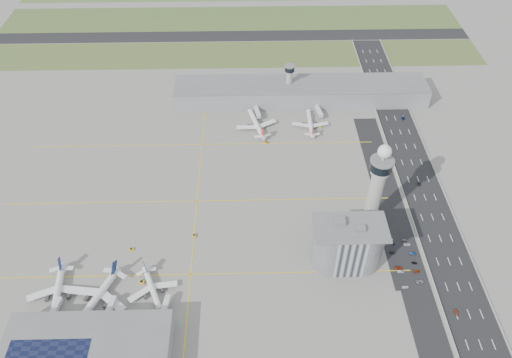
{
  "coord_description": "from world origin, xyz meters",
  "views": [
    {
      "loc": [
        -5.44,
        -204.73,
        242.48
      ],
      "look_at": [
        0.0,
        35.0,
        15.0
      ],
      "focal_mm": 35.0,
      "sensor_mm": 36.0,
      "label": 1
    }
  ],
  "objects_px": {
    "car_lot_0": "(405,287)",
    "car_lot_6": "(420,282)",
    "car_hw_4": "(372,77)",
    "airplane_near_c": "(152,289)",
    "jet_bridge_far_0": "(256,109)",
    "airplane_near_b": "(95,296)",
    "car_hw_1": "(419,184)",
    "control_tower": "(377,184)",
    "car_lot_4": "(392,243)",
    "car_lot_7": "(417,271)",
    "car_lot_10": "(407,244)",
    "tug_5": "(319,126)",
    "car_lot_5": "(390,239)",
    "car_lot_2": "(399,268)",
    "car_hw_0": "(456,312)",
    "car_lot_9": "(412,253)",
    "tug_4": "(266,142)",
    "jet_bridge_near_0": "(50,322)",
    "secondary_tower": "(289,79)",
    "car_lot_1": "(401,272)",
    "airplane_near_a": "(56,291)",
    "airplane_far_a": "(256,121)",
    "jet_bridge_near_2": "(162,319)",
    "car_lot_3": "(393,252)",
    "tug_1": "(147,273)",
    "airplane_far_b": "(311,121)",
    "tug_3": "(194,235)",
    "admin_building": "(347,245)",
    "car_lot_8": "(414,263)",
    "car_lot_11": "(405,240)",
    "car_hw_2": "(403,118)",
    "tug_0": "(131,249)",
    "tug_2": "(142,282)"
  },
  "relations": [
    {
      "from": "car_lot_11",
      "to": "tug_0",
      "type": "bearing_deg",
      "value": 88.4
    },
    {
      "from": "jet_bridge_near_0",
      "to": "car_lot_1",
      "type": "height_order",
      "value": "jet_bridge_near_0"
    },
    {
      "from": "tug_4",
      "to": "car_lot_9",
      "type": "relative_size",
      "value": 0.71
    },
    {
      "from": "airplane_far_b",
      "to": "tug_5",
      "type": "relative_size",
      "value": 11.43
    },
    {
      "from": "tug_1",
      "to": "car_lot_1",
      "type": "bearing_deg",
      "value": -102.97
    },
    {
      "from": "airplane_near_b",
      "to": "car_hw_1",
      "type": "height_order",
      "value": "airplane_near_b"
    },
    {
      "from": "airplane_near_a",
      "to": "car_lot_9",
      "type": "distance_m",
      "value": 209.3
    },
    {
      "from": "car_hw_1",
      "to": "tug_1",
      "type": "bearing_deg",
      "value": -149.42
    },
    {
      "from": "car_hw_2",
      "to": "control_tower",
      "type": "bearing_deg",
      "value": -106.11
    },
    {
      "from": "control_tower",
      "to": "car_lot_4",
      "type": "xyz_separation_m",
      "value": [
        11.77,
        -17.81,
        -34.45
      ]
    },
    {
      "from": "airplane_far_a",
      "to": "car_lot_7",
      "type": "relative_size",
      "value": 9.93
    },
    {
      "from": "tug_5",
      "to": "admin_building",
      "type": "bearing_deg",
      "value": -166.01
    },
    {
      "from": "airplane_near_c",
      "to": "jet_bridge_far_0",
      "type": "relative_size",
      "value": 2.45
    },
    {
      "from": "tug_1",
      "to": "car_lot_4",
      "type": "distance_m",
      "value": 150.47
    },
    {
      "from": "car_lot_11",
      "to": "airplane_near_b",
      "type": "bearing_deg",
      "value": 99.51
    },
    {
      "from": "airplane_far_b",
      "to": "tug_0",
      "type": "distance_m",
      "value": 173.38
    },
    {
      "from": "control_tower",
      "to": "car_lot_4",
      "type": "relative_size",
      "value": 18.48
    },
    {
      "from": "car_lot_2",
      "to": "car_hw_0",
      "type": "distance_m",
      "value": 39.26
    },
    {
      "from": "car_lot_6",
      "to": "car_hw_4",
      "type": "bearing_deg",
      "value": -6.52
    },
    {
      "from": "tug_1",
      "to": "car_hw_4",
      "type": "relative_size",
      "value": 0.81
    },
    {
      "from": "tug_2",
      "to": "car_hw_4",
      "type": "bearing_deg",
      "value": -29.16
    },
    {
      "from": "secondary_tower",
      "to": "car_hw_1",
      "type": "height_order",
      "value": "secondary_tower"
    },
    {
      "from": "jet_bridge_far_0",
      "to": "car_lot_4",
      "type": "bearing_deg",
      "value": 19.97
    },
    {
      "from": "car_lot_3",
      "to": "car_hw_2",
      "type": "xyz_separation_m",
      "value": [
        38.85,
        135.71,
        0.05
      ]
    },
    {
      "from": "tug_5",
      "to": "car_lot_5",
      "type": "xyz_separation_m",
      "value": [
        31.0,
        -116.79,
        -0.27
      ]
    },
    {
      "from": "car_lot_7",
      "to": "car_lot_10",
      "type": "height_order",
      "value": "car_lot_10"
    },
    {
      "from": "car_hw_1",
      "to": "car_lot_1",
      "type": "bearing_deg",
      "value": -103.52
    },
    {
      "from": "admin_building",
      "to": "tug_1",
      "type": "xyz_separation_m",
      "value": [
        -117.45,
        -7.18,
        -14.45
      ]
    },
    {
      "from": "car_hw_0",
      "to": "car_hw_1",
      "type": "height_order",
      "value": "car_hw_0"
    },
    {
      "from": "tug_4",
      "to": "car_lot_0",
      "type": "relative_size",
      "value": 0.75
    },
    {
      "from": "car_lot_0",
      "to": "car_lot_6",
      "type": "relative_size",
      "value": 0.81
    },
    {
      "from": "secondary_tower",
      "to": "car_lot_7",
      "type": "xyz_separation_m",
      "value": [
        63.5,
        -181.08,
        -18.23
      ]
    },
    {
      "from": "car_lot_9",
      "to": "car_hw_1",
      "type": "relative_size",
      "value": 0.99
    },
    {
      "from": "car_lot_9",
      "to": "car_lot_10",
      "type": "height_order",
      "value": "car_lot_9"
    },
    {
      "from": "car_hw_0",
      "to": "car_lot_1",
      "type": "bearing_deg",
      "value": 125.68
    },
    {
      "from": "airplane_far_a",
      "to": "tug_3",
      "type": "height_order",
      "value": "airplane_far_a"
    },
    {
      "from": "jet_bridge_near_0",
      "to": "tug_1",
      "type": "relative_size",
      "value": 4.78
    },
    {
      "from": "car_lot_0",
      "to": "jet_bridge_near_0",
      "type": "bearing_deg",
      "value": 93.07
    },
    {
      "from": "airplane_near_a",
      "to": "airplane_near_c",
      "type": "xyz_separation_m",
      "value": [
        53.4,
        1.2,
        -0.87
      ]
    },
    {
      "from": "car_lot_1",
      "to": "car_lot_4",
      "type": "relative_size",
      "value": 1.11
    },
    {
      "from": "airplane_near_b",
      "to": "car_lot_10",
      "type": "xyz_separation_m",
      "value": [
        183.4,
        36.36,
        -5.45
      ]
    },
    {
      "from": "tug_4",
      "to": "car_hw_2",
      "type": "height_order",
      "value": "tug_4"
    },
    {
      "from": "control_tower",
      "to": "tug_0",
      "type": "distance_m",
      "value": 154.8
    },
    {
      "from": "jet_bridge_far_0",
      "to": "car_lot_6",
      "type": "xyz_separation_m",
      "value": [
        91.46,
        -170.6,
        -2.21
      ]
    },
    {
      "from": "tug_3",
      "to": "car_hw_2",
      "type": "height_order",
      "value": "tug_3"
    },
    {
      "from": "jet_bridge_near_0",
      "to": "car_hw_1",
      "type": "bearing_deg",
      "value": -55.53
    },
    {
      "from": "tug_4",
      "to": "car_hw_4",
      "type": "distance_m",
      "value": 134.68
    },
    {
      "from": "tug_5",
      "to": "car_lot_6",
      "type": "height_order",
      "value": "tug_5"
    },
    {
      "from": "jet_bridge_near_2",
      "to": "car_lot_3",
      "type": "xyz_separation_m",
      "value": [
        135.38,
        44.16,
        -2.28
      ]
    },
    {
      "from": "jet_bridge_near_0",
      "to": "car_lot_8",
      "type": "distance_m",
      "value": 209.73
    }
  ]
}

